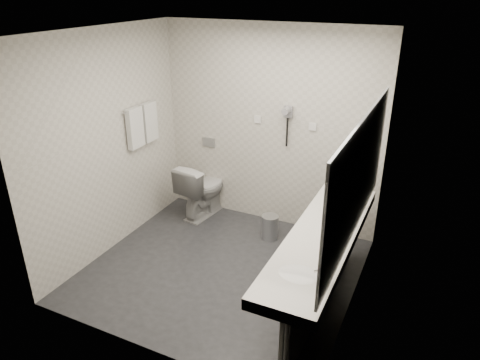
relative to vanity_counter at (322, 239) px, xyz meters
The scene contains 31 objects.
floor 1.39m from the vanity_counter, 169.92° to the left, with size 2.80×2.80×0.00m, color #242529.
ceiling 2.05m from the vanity_counter, 169.92° to the left, with size 2.80×2.80×0.00m, color silver.
wall_back 1.93m from the vanity_counter, 126.87° to the left, with size 2.80×2.80×0.00m, color beige.
wall_front 1.64m from the vanity_counter, 135.64° to the right, with size 2.80×2.80×0.00m, color beige.
wall_left 2.57m from the vanity_counter, behind, with size 2.60×2.60×0.00m, color beige.
wall_right 0.56m from the vanity_counter, 36.03° to the left, with size 2.60×2.60×0.00m, color beige.
vanity_counter is the anchor object (origin of this frame).
vanity_panel 0.43m from the vanity_counter, ahead, with size 0.03×2.15×0.75m, color gray.
vanity_post_near 1.12m from the vanity_counter, 86.97° to the right, with size 0.06×0.06×0.75m, color silver.
vanity_post_far 1.12m from the vanity_counter, 86.97° to the left, with size 0.06×0.06×0.75m, color silver.
mirror 0.70m from the vanity_counter, ahead, with size 0.02×2.20×1.05m, color #B2BCC6.
basin_near 0.65m from the vanity_counter, 90.00° to the right, with size 0.40×0.31×0.05m, color silver.
basin_far 0.65m from the vanity_counter, 90.00° to the left, with size 0.40×0.31×0.05m, color silver.
faucet_near 0.69m from the vanity_counter, 73.30° to the right, with size 0.04×0.04×0.15m, color silver.
faucet_far 0.69m from the vanity_counter, 73.30° to the left, with size 0.04×0.04×0.15m, color silver.
soap_bottle_a 0.16m from the vanity_counter, 33.13° to the left, with size 0.05×0.05×0.12m, color white.
soap_bottle_b 0.25m from the vanity_counter, 93.88° to the left, with size 0.07×0.07×0.09m, color white.
soap_bottle_c 0.20m from the vanity_counter, 39.69° to the right, with size 0.05×0.05×0.12m, color white.
glass_left 0.33m from the vanity_counter, 59.53° to the left, with size 0.05×0.05×0.10m, color silver.
toilet 2.34m from the vanity_counter, 147.78° to the left, with size 0.42×0.74×0.75m, color silver.
flush_plate 2.48m from the vanity_counter, 143.06° to the left, with size 0.18×0.02×0.12m, color #B2B5BA.
pedal_bin 1.52m from the vanity_counter, 130.75° to the left, with size 0.21×0.21×0.29m, color #B2B5BA.
bin_lid 1.46m from the vanity_counter, 130.75° to the left, with size 0.21×0.21×0.01m, color #B2B5BA.
towel_rail 2.69m from the vanity_counter, 163.14° to the left, with size 0.02×0.02×0.62m, color silver.
towel_near 2.59m from the vanity_counter, 166.10° to the left, with size 0.07×0.24×0.48m, color silver.
towel_far 2.67m from the vanity_counter, 160.15° to the left, with size 0.07×0.24×0.48m, color silver.
dryer_cradle 1.85m from the vanity_counter, 120.76° to the left, with size 0.10×0.04×0.14m, color gray.
dryer_barrel 1.81m from the vanity_counter, 122.01° to the left, with size 0.08×0.08×0.14m, color gray.
dryer_cord 1.76m from the vanity_counter, 121.02° to the left, with size 0.02×0.02×0.35m, color black.
switch_plate_a 2.04m from the vanity_counter, 130.59° to the left, with size 0.09×0.02×0.09m, color silver.
switch_plate_b 1.69m from the vanity_counter, 111.13° to the left, with size 0.09×0.02×0.09m, color silver.
Camera 1 is at (1.92, -3.58, 2.90)m, focal length 33.19 mm.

